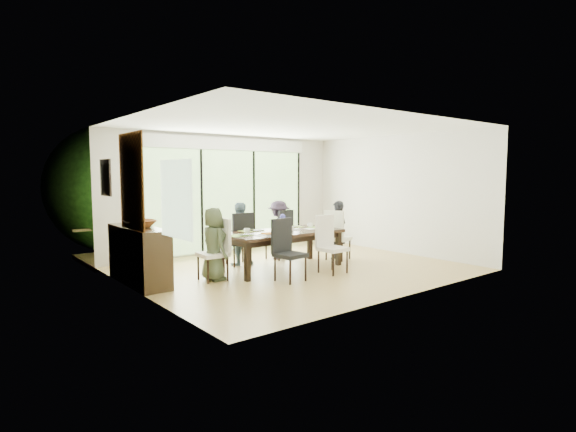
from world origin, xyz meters
TOP-DOWN VIEW (x-y plane):
  - floor at (0.00, 0.00)m, footprint 6.00×5.00m
  - ceiling at (0.00, 0.00)m, footprint 6.00×5.00m
  - wall_back at (0.00, 2.51)m, footprint 6.00×0.02m
  - wall_front at (0.00, -2.51)m, footprint 6.00×0.02m
  - wall_left at (-3.01, 0.00)m, footprint 0.02×5.00m
  - wall_right at (3.01, 0.00)m, footprint 0.02×5.00m
  - glass_doors at (0.00, 2.47)m, footprint 4.20×0.02m
  - blinds_header at (0.00, 2.46)m, footprint 4.40×0.06m
  - mullion_a at (-2.10, 2.46)m, footprint 0.05×0.04m
  - mullion_b at (-0.70, 2.46)m, footprint 0.05×0.04m
  - mullion_c at (0.70, 2.46)m, footprint 0.05×0.04m
  - mullion_d at (2.10, 2.46)m, footprint 0.05×0.04m
  - side_window at (-2.97, -1.20)m, footprint 0.02×0.90m
  - deck at (0.00, 3.40)m, footprint 6.00×1.80m
  - rail_top at (0.00, 4.20)m, footprint 6.00×0.08m
  - foliage_left at (-1.80, 5.20)m, footprint 3.20×3.20m
  - foliage_mid at (0.40, 5.80)m, footprint 4.00×4.00m
  - foliage_right at (2.20, 5.00)m, footprint 2.80×2.80m
  - foliage_far at (-0.60, 6.50)m, footprint 3.60×3.60m
  - table_top at (-0.20, 0.17)m, footprint 2.33×1.07m
  - table_apron at (-0.20, 0.17)m, footprint 2.13×0.87m
  - table_leg_fl at (-1.28, -0.26)m, footprint 0.09×0.09m
  - table_leg_fr at (0.88, -0.26)m, footprint 0.09×0.09m
  - table_leg_bl at (-1.28, 0.60)m, footprint 0.09×0.09m
  - table_leg_br at (0.88, 0.60)m, footprint 0.09×0.09m
  - chair_left_end at (-1.70, 0.17)m, footprint 0.46×0.46m
  - chair_right_end at (1.30, 0.17)m, footprint 0.56×0.56m
  - chair_far_left at (-0.65, 1.02)m, footprint 0.49×0.49m
  - chair_far_right at (0.35, 1.02)m, footprint 0.53×0.53m
  - chair_near_left at (-0.70, -0.70)m, footprint 0.49×0.49m
  - chair_near_right at (0.30, -0.70)m, footprint 0.47×0.47m
  - person_left_end at (-1.68, 0.17)m, footprint 0.37×0.58m
  - person_right_end at (1.28, 0.17)m, footprint 0.39×0.60m
  - person_far_left at (-0.65, 1.00)m, footprint 0.66×0.50m
  - person_far_right at (0.35, 1.00)m, footprint 0.62×0.43m
  - placemat_left at (-1.15, 0.17)m, footprint 0.43×0.31m
  - placemat_right at (0.75, 0.17)m, footprint 0.43×0.31m
  - placemat_far_l at (-0.65, 0.57)m, footprint 0.43×0.31m
  - placemat_far_r at (0.35, 0.57)m, footprint 0.43×0.31m
  - placemat_paper at (-0.75, -0.13)m, footprint 0.43×0.31m
  - tablet_far_l at (-0.55, 0.52)m, footprint 0.25×0.17m
  - tablet_far_r at (0.30, 0.52)m, footprint 0.23×0.16m
  - papers at (0.50, 0.12)m, footprint 0.29×0.21m
  - platter_base at (-0.75, -0.13)m, footprint 0.25×0.25m
  - platter_snacks at (-0.75, -0.13)m, footprint 0.19×0.19m
  - vase at (-0.15, 0.22)m, footprint 0.08×0.08m
  - hyacinth_stems at (-0.15, 0.22)m, footprint 0.04×0.04m
  - hyacinth_blooms at (-0.15, 0.22)m, footprint 0.11×0.11m
  - laptop at (-1.05, 0.07)m, footprint 0.35×0.27m
  - cup_a at (-0.90, 0.32)m, footprint 0.17×0.17m
  - cup_b at (-0.05, 0.07)m, footprint 0.13×0.13m
  - cup_c at (0.60, 0.27)m, footprint 0.17×0.17m
  - book at (0.05, 0.22)m, footprint 0.21×0.25m
  - sideboard at (-2.76, 0.76)m, footprint 0.47×1.68m
  - bowl at (-2.76, 0.66)m, footprint 0.50×0.50m
  - candlestick_base at (-2.76, 1.11)m, footprint 0.10×0.10m
  - candlestick_shaft at (-2.76, 1.11)m, footprint 0.03×0.03m
  - candlestick_pan at (-2.76, 1.11)m, footprint 0.10×0.10m
  - candle at (-2.76, 1.11)m, footprint 0.04×0.04m
  - tapestry at (-2.97, 0.40)m, footprint 0.02×1.00m
  - art_frame at (-2.97, 1.70)m, footprint 0.03×0.55m
  - art_canvas at (-2.95, 1.70)m, footprint 0.01×0.45m

SIDE VIEW (x-z plane):
  - deck at x=0.00m, z-range -0.10..0.00m
  - floor at x=0.00m, z-range -0.01..0.00m
  - table_leg_fl at x=-1.28m, z-range 0.00..0.67m
  - table_leg_fr at x=0.88m, z-range 0.00..0.67m
  - table_leg_bl at x=-1.28m, z-range 0.00..0.67m
  - table_leg_br at x=0.88m, z-range 0.00..0.67m
  - sideboard at x=-2.76m, z-range 0.00..0.94m
  - chair_left_end at x=-1.70m, z-range 0.00..1.07m
  - chair_right_end at x=1.30m, z-range 0.00..1.07m
  - chair_far_left at x=-0.65m, z-range 0.00..1.07m
  - chair_far_right at x=0.35m, z-range 0.00..1.07m
  - chair_near_left at x=-0.70m, z-range 0.00..1.07m
  - chair_near_right at x=0.30m, z-range 0.00..1.07m
  - rail_top at x=0.00m, z-range 0.52..0.58m
  - table_apron at x=-0.20m, z-range 0.56..0.66m
  - person_left_end at x=-1.68m, z-range 0.00..1.25m
  - person_right_end at x=1.28m, z-range 0.00..1.25m
  - person_far_left at x=-0.65m, z-range 0.00..1.25m
  - person_far_right at x=0.35m, z-range 0.00..1.25m
  - table_top at x=-0.20m, z-range 0.67..0.73m
  - papers at x=0.50m, z-range 0.73..0.73m
  - placemat_left at x=-1.15m, z-range 0.73..0.73m
  - placemat_right at x=0.75m, z-range 0.73..0.73m
  - placemat_far_l at x=-0.65m, z-range 0.73..0.73m
  - placemat_far_r at x=0.35m, z-range 0.73..0.73m
  - placemat_paper at x=-0.75m, z-range 0.73..0.73m
  - book at x=0.05m, z-range 0.73..0.74m
  - tablet_far_r at x=0.30m, z-range 0.73..0.74m
  - tablet_far_l at x=-0.55m, z-range 0.73..0.74m
  - laptop at x=-1.05m, z-range 0.73..0.75m
  - platter_base at x=-0.75m, z-range 0.73..0.76m
  - platter_snacks at x=-0.75m, z-range 0.76..0.77m
  - cup_b at x=-0.05m, z-range 0.73..0.82m
  - cup_a at x=-0.90m, z-range 0.73..0.82m
  - cup_c at x=0.60m, z-range 0.73..0.82m
  - vase at x=-0.15m, z-range 0.73..0.84m
  - hyacinth_stems at x=-0.15m, z-range 0.82..0.98m
  - candlestick_base at x=-2.76m, z-range 0.94..0.99m
  - hyacinth_blooms at x=-0.15m, z-range 0.95..1.05m
  - bowl at x=-2.76m, z-range 0.94..1.07m
  - glass_doors at x=0.00m, z-range 0.05..2.35m
  - mullion_a at x=-2.10m, z-range 0.05..2.35m
  - mullion_b at x=-0.70m, z-range 0.05..2.35m
  - mullion_c at x=0.70m, z-range 0.05..2.35m
  - mullion_d at x=2.10m, z-range 0.05..2.35m
  - foliage_right at x=2.20m, z-range -0.14..2.66m
  - wall_back at x=0.00m, z-range 0.00..2.70m
  - wall_front at x=0.00m, z-range 0.00..2.70m
  - wall_left at x=-3.01m, z-range 0.00..2.70m
  - wall_right at x=3.01m, z-range 0.00..2.70m
  - foliage_left at x=-1.80m, z-range -0.16..3.04m
  - side_window at x=-2.97m, z-range 1.00..2.00m
  - foliage_far at x=-0.60m, z-range -0.18..3.42m
  - candlestick_shaft at x=-2.76m, z-range 0.97..2.28m
  - tapestry at x=-2.97m, z-range 0.95..2.45m
  - art_frame at x=-2.97m, z-range 1.42..2.08m
  - art_canvas at x=-2.95m, z-range 1.48..2.02m
  - foliage_mid at x=0.40m, z-range -0.20..3.80m
  - candlestick_pan at x=-2.76m, z-range 2.26..2.29m
  - candle at x=-2.76m, z-range 2.29..2.39m
  - blinds_header at x=0.00m, z-range 2.36..2.64m
  - ceiling at x=0.00m, z-range 2.70..2.71m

